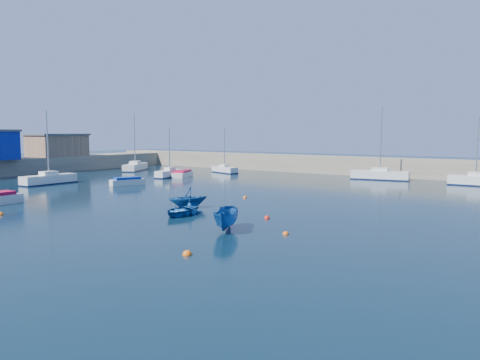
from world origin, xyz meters
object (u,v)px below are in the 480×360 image
Objects in this scene: sailboat_3 at (170,173)px; dinghy_left at (188,198)px; sailboat_4 at (135,167)px; dinghy_center at (181,211)px; sailboat_6 at (380,175)px; motorboat_1 at (127,181)px; sailboat_7 at (476,180)px; dinghy_right at (226,219)px; sailboat_5 at (225,169)px; sailboat_2 at (49,179)px; brick_shed_a at (57,146)px; motorboat_2 at (182,174)px.

sailboat_3 is 27.61m from dinghy_left.
sailboat_4 reaches higher than dinghy_center.
dinghy_left is at bearing -65.83° from sailboat_4.
sailboat_6 is 2.76× the size of dinghy_center.
motorboat_1 reaches higher than dinghy_center.
dinghy_right is (-8.80, -37.33, 0.08)m from sailboat_7.
dinghy_center is at bearing -67.49° from sailboat_4.
motorboat_1 is at bearing -80.65° from sailboat_3.
sailboat_6 is (23.37, 3.44, 0.12)m from sailboat_5.
sailboat_4 is 1.35× the size of sailboat_5.
sailboat_6 is at bearing -63.14° from sailboat_5.
sailboat_7 is (11.64, -0.64, -0.00)m from sailboat_6.
dinghy_left is at bearing -129.50° from sailboat_5.
sailboat_2 reaches higher than sailboat_7.
sailboat_4 is at bearing 126.96° from sailboat_5.
sailboat_4 is 2.68× the size of dinghy_center.
sailboat_2 is at bearing 122.42° from sailboat_7.
dinghy_left reaches higher than dinghy_center.
brick_shed_a is 2.13× the size of dinghy_right.
dinghy_left is at bearing -20.98° from brick_shed_a.
sailboat_3 is at bearing 126.77° from dinghy_center.
motorboat_1 reaches higher than motorboat_2.
sailboat_2 is 1.11× the size of sailboat_7.
dinghy_center is (27.85, -6.93, -0.26)m from sailboat_2.
sailboat_6 reaches higher than sailboat_5.
motorboat_2 is at bearing 123.54° from dinghy_center.
sailboat_7 reaches higher than dinghy_left.
motorboat_2 is (6.92, 16.39, -0.18)m from sailboat_2.
brick_shed_a is 55.37m from dinghy_right.
sailboat_2 is 35.22m from dinghy_right.
dinghy_right is at bearing -29.61° from dinghy_center.
dinghy_right is (41.03, -29.58, 0.09)m from sailboat_4.
sailboat_2 reaches higher than motorboat_1.
dinghy_center is 0.93× the size of dinghy_right.
motorboat_2 is at bearing 164.09° from dinghy_left.
dinghy_center is at bearing -129.49° from sailboat_5.
sailboat_4 is at bearing 133.71° from dinghy_center.
sailboat_2 is at bearing -130.19° from motorboat_1.
dinghy_center is (21.95, -21.85, -0.20)m from sailboat_3.
sailboat_3 is at bearing 127.36° from motorboat_1.
sailboat_4 is 39.09m from sailboat_6.
brick_shed_a is 2.28× the size of dinghy_center.
motorboat_1 is (-22.36, -23.99, -0.19)m from sailboat_6.
brick_shed_a is at bearing -170.86° from sailboat_4.
sailboat_6 is at bearing 86.05° from sailboat_7.
motorboat_1 is (-34.01, -23.36, -0.19)m from sailboat_7.
sailboat_6 is at bearing 4.61° from motorboat_2.
motorboat_2 is at bearing 65.74° from sailboat_2.
dinghy_center is at bearing -15.35° from sailboat_2.
sailboat_3 reaches higher than brick_shed_a.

